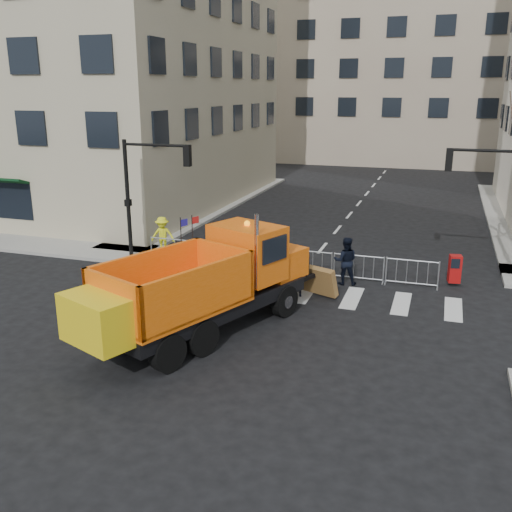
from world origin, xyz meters
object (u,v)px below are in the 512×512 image
(cop_a, at_px, (296,274))
(newspaper_box, at_px, (455,269))
(cop_b, at_px, (345,261))
(plow_truck, at_px, (202,284))
(worker, at_px, (163,235))
(cop_c, at_px, (289,274))

(cop_a, xyz_separation_m, newspaper_box, (5.64, 3.15, -0.18))
(newspaper_box, bearing_deg, cop_a, -161.88)
(cop_a, distance_m, cop_b, 2.49)
(plow_truck, bearing_deg, worker, 57.26)
(plow_truck, distance_m, newspaper_box, 10.64)
(plow_truck, height_order, newspaper_box, plow_truck)
(cop_a, relative_size, worker, 1.00)
(worker, distance_m, newspaper_box, 12.81)
(plow_truck, xyz_separation_m, newspaper_box, (7.58, 7.40, -1.00))
(cop_c, height_order, newspaper_box, cop_c)
(plow_truck, distance_m, cop_a, 4.74)
(cop_a, bearing_deg, plow_truck, 44.56)
(plow_truck, distance_m, worker, 9.10)
(worker, bearing_deg, cop_a, -40.96)
(cop_b, bearing_deg, worker, -18.07)
(worker, height_order, newspaper_box, worker)
(plow_truck, height_order, cop_b, plow_truck)
(plow_truck, height_order, cop_c, plow_truck)
(cop_c, bearing_deg, worker, -71.99)
(cop_c, height_order, worker, worker)
(cop_a, xyz_separation_m, worker, (-7.17, 3.17, 0.15))
(cop_a, relative_size, cop_c, 0.98)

